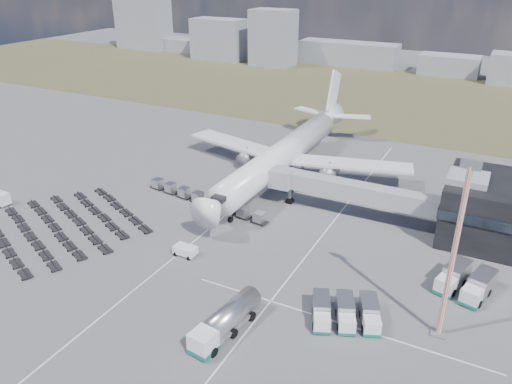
% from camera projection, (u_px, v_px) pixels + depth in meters
% --- Properties ---
extents(ground, '(420.00, 420.00, 0.00)m').
position_uv_depth(ground, '(203.00, 245.00, 80.19)').
color(ground, '#565659').
rests_on(ground, ground).
extents(grass_strip, '(420.00, 90.00, 0.01)m').
position_uv_depth(grass_strip, '(379.00, 96.00, 168.81)').
color(grass_strip, brown).
rests_on(grass_strip, ground).
extents(lane_markings, '(47.12, 110.00, 0.01)m').
position_uv_depth(lane_markings, '(265.00, 251.00, 78.55)').
color(lane_markings, silver).
rests_on(lane_markings, ground).
extents(jet_bridge, '(30.30, 3.80, 7.05)m').
position_uv_depth(jet_bridge, '(340.00, 189.00, 87.91)').
color(jet_bridge, '#939399').
rests_on(jet_bridge, ground).
extents(airliner, '(51.59, 64.53, 17.62)m').
position_uv_depth(airliner, '(286.00, 152.00, 104.04)').
color(airliner, white).
rests_on(airliner, ground).
extents(skyline, '(310.25, 27.92, 25.20)m').
position_uv_depth(skyline, '(485.00, 53.00, 184.79)').
color(skyline, gray).
rests_on(skyline, ground).
extents(fuel_tanker, '(4.28, 11.59, 3.66)m').
position_uv_depth(fuel_tanker, '(226.00, 321.00, 60.67)').
color(fuel_tanker, white).
rests_on(fuel_tanker, ground).
extents(pushback_tug, '(3.63, 2.10, 1.58)m').
position_uv_depth(pushback_tug, '(185.00, 251.00, 77.19)').
color(pushback_tug, white).
rests_on(pushback_tug, ground).
extents(catering_truck, '(4.30, 6.02, 2.56)m').
position_uv_depth(catering_truck, '(288.00, 181.00, 100.34)').
color(catering_truck, white).
rests_on(catering_truck, ground).
extents(service_trucks_near, '(9.95, 8.87, 2.50)m').
position_uv_depth(service_trucks_near, '(346.00, 312.00, 62.88)').
color(service_trucks_near, white).
rests_on(service_trucks_near, ground).
extents(service_trucks_far, '(7.75, 8.59, 2.92)m').
position_uv_depth(service_trucks_far, '(466.00, 282.00, 68.48)').
color(service_trucks_far, white).
rests_on(service_trucks_far, ground).
extents(uld_row, '(27.78, 5.77, 1.88)m').
position_uv_depth(uld_row, '(205.00, 199.00, 93.05)').
color(uld_row, black).
rests_on(uld_row, ground).
extents(baggage_dollies, '(31.62, 29.94, 0.69)m').
position_uv_depth(baggage_dollies, '(64.00, 224.00, 85.90)').
color(baggage_dollies, black).
rests_on(baggage_dollies, ground).
extents(floodlight_mast, '(2.17, 1.78, 22.99)m').
position_uv_depth(floodlight_mast, '(454.00, 254.00, 56.34)').
color(floodlight_mast, '#CF4521').
rests_on(floodlight_mast, ground).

